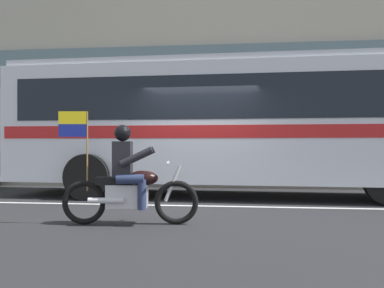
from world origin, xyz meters
name	(u,v)px	position (x,y,z in m)	size (l,w,h in m)	color
ground_plane	(199,202)	(0.00, 0.00, 0.00)	(60.00, 60.00, 0.00)	black
sidewalk_curb	(217,180)	(0.00, 5.10, 0.07)	(28.00, 3.80, 0.15)	gray
lane_center_stripe	(196,206)	(0.00, -0.60, 0.00)	(26.60, 0.14, 0.01)	silver
office_building_facade	(221,17)	(0.00, 7.39, 6.03)	(28.00, 0.89, 12.04)	gray
transit_bus	(242,118)	(0.90, 1.19, 1.88)	(11.15, 3.05, 3.22)	silver
motorcycle_with_rider	(129,182)	(-0.79, -2.86, 0.67)	(2.18, 0.68, 1.78)	black
fire_hydrant	(83,168)	(-3.98, 3.61, 0.52)	(0.22, 0.30, 0.75)	gold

